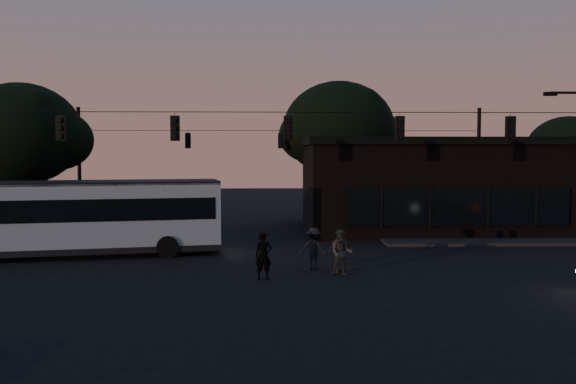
{
  "coord_description": "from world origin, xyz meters",
  "views": [
    {
      "loc": [
        -0.77,
        -21.72,
        4.6
      ],
      "look_at": [
        0.0,
        4.0,
        3.0
      ],
      "focal_mm": 40.0,
      "sensor_mm": 36.0,
      "label": 1
    }
  ],
  "objects_px": {
    "pedestrian_c": "(340,251)",
    "pedestrian_a": "(263,256)",
    "pedestrian_b": "(341,253)",
    "bus": "(85,214)",
    "pedestrian_d": "(314,249)",
    "building": "(433,184)"
  },
  "relations": [
    {
      "from": "pedestrian_b",
      "to": "pedestrian_a",
      "type": "bearing_deg",
      "value": -158.73
    },
    {
      "from": "pedestrian_a",
      "to": "pedestrian_c",
      "type": "relative_size",
      "value": 1.04
    },
    {
      "from": "building",
      "to": "pedestrian_b",
      "type": "height_order",
      "value": "building"
    },
    {
      "from": "building",
      "to": "pedestrian_c",
      "type": "xyz_separation_m",
      "value": [
        -7.04,
        -13.47,
        -1.88
      ]
    },
    {
      "from": "bus",
      "to": "pedestrian_a",
      "type": "bearing_deg",
      "value": -46.24
    },
    {
      "from": "building",
      "to": "bus",
      "type": "height_order",
      "value": "building"
    },
    {
      "from": "building",
      "to": "pedestrian_b",
      "type": "relative_size",
      "value": 8.9
    },
    {
      "from": "bus",
      "to": "pedestrian_c",
      "type": "relative_size",
      "value": 7.3
    },
    {
      "from": "building",
      "to": "pedestrian_d",
      "type": "xyz_separation_m",
      "value": [
        -8.02,
        -12.85,
        -1.88
      ]
    },
    {
      "from": "pedestrian_a",
      "to": "pedestrian_b",
      "type": "relative_size",
      "value": 0.99
    },
    {
      "from": "bus",
      "to": "pedestrian_d",
      "type": "bearing_deg",
      "value": -31.49
    },
    {
      "from": "building",
      "to": "pedestrian_b",
      "type": "bearing_deg",
      "value": -116.58
    },
    {
      "from": "bus",
      "to": "pedestrian_d",
      "type": "distance_m",
      "value": 10.58
    },
    {
      "from": "bus",
      "to": "pedestrian_c",
      "type": "bearing_deg",
      "value": -32.72
    },
    {
      "from": "pedestrian_a",
      "to": "pedestrian_b",
      "type": "xyz_separation_m",
      "value": [
        2.89,
        0.61,
        0.0
      ]
    },
    {
      "from": "building",
      "to": "bus",
      "type": "xyz_separation_m",
      "value": [
        -17.9,
        -9.22,
        -0.84
      ]
    },
    {
      "from": "pedestrian_c",
      "to": "pedestrian_a",
      "type": "bearing_deg",
      "value": 4.42
    },
    {
      "from": "pedestrian_a",
      "to": "pedestrian_b",
      "type": "height_order",
      "value": "pedestrian_b"
    },
    {
      "from": "pedestrian_a",
      "to": "pedestrian_b",
      "type": "distance_m",
      "value": 2.96
    },
    {
      "from": "bus",
      "to": "pedestrian_a",
      "type": "xyz_separation_m",
      "value": [
        7.93,
        -5.53,
        -1.01
      ]
    },
    {
      "from": "building",
      "to": "bus",
      "type": "relative_size",
      "value": 1.27
    },
    {
      "from": "bus",
      "to": "pedestrian_d",
      "type": "height_order",
      "value": "bus"
    }
  ]
}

